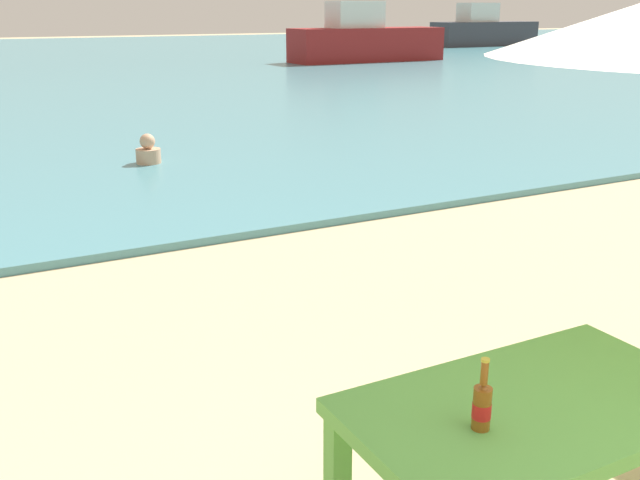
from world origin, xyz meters
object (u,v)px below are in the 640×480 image
(boat_barge, at_px, (365,40))
(boat_cargo_ship, at_px, (484,31))
(beer_bottle_amber, at_px, (482,404))
(swimmer_person, at_px, (148,152))
(picnic_table_green, at_px, (533,427))

(boat_barge, height_order, boat_cargo_ship, boat_cargo_ship)
(beer_bottle_amber, height_order, swimmer_person, beer_bottle_amber)
(picnic_table_green, height_order, boat_barge, boat_barge)
(beer_bottle_amber, relative_size, swimmer_person, 0.65)
(picnic_table_green, relative_size, swimmer_person, 3.41)
(swimmer_person, xyz_separation_m, boat_cargo_ship, (25.66, 23.34, 0.68))
(swimmer_person, xyz_separation_m, boat_barge, (13.19, 15.79, 0.67))
(beer_bottle_amber, distance_m, boat_barge, 27.93)
(picnic_table_green, distance_m, boat_cargo_ship, 41.14)
(boat_barge, distance_m, boat_cargo_ship, 14.58)
(picnic_table_green, bearing_deg, beer_bottle_amber, -171.17)
(picnic_table_green, height_order, beer_bottle_amber, beer_bottle_amber)
(beer_bottle_amber, bearing_deg, boat_barge, 59.28)
(boat_barge, bearing_deg, picnic_table_green, -120.24)
(swimmer_person, distance_m, boat_barge, 20.58)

